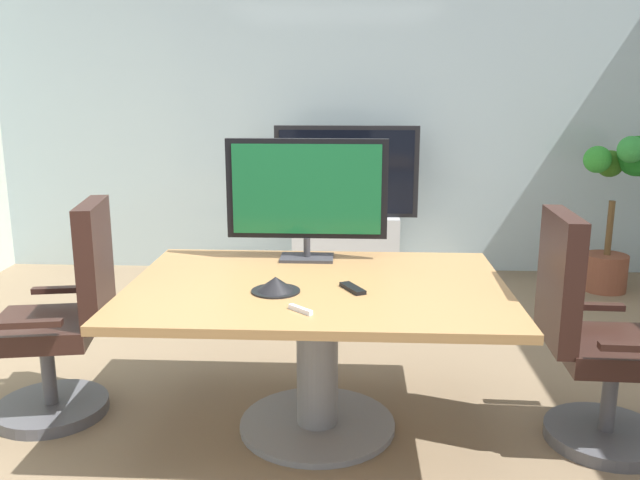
# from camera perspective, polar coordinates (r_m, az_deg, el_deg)

# --- Properties ---
(ground_plane) EXTENTS (7.18, 7.18, 0.00)m
(ground_plane) POSITION_cam_1_polar(r_m,az_deg,el_deg) (3.30, -1.64, -16.76)
(ground_plane) COLOR #7A664C
(wall_back_glass_partition) EXTENTS (5.96, 0.10, 2.79)m
(wall_back_glass_partition) POSITION_cam_1_polar(r_m,az_deg,el_deg) (5.94, 0.67, 10.77)
(wall_back_glass_partition) COLOR #9EB2B7
(wall_back_glass_partition) RESTS_ON ground
(conference_table) EXTENTS (1.75, 1.24, 0.74)m
(conference_table) POSITION_cam_1_polar(r_m,az_deg,el_deg) (3.18, -0.23, -7.00)
(conference_table) COLOR olive
(conference_table) RESTS_ON ground
(office_chair_left) EXTENTS (0.63, 0.61, 1.09)m
(office_chair_left) POSITION_cam_1_polar(r_m,az_deg,el_deg) (3.59, -20.98, -7.06)
(office_chair_left) COLOR #4C4C51
(office_chair_left) RESTS_ON ground
(office_chair_right) EXTENTS (0.60, 0.58, 1.09)m
(office_chair_right) POSITION_cam_1_polar(r_m,az_deg,el_deg) (3.34, 22.23, -8.68)
(office_chair_right) COLOR #4C4C51
(office_chair_right) RESTS_ON ground
(tv_monitor) EXTENTS (0.84, 0.18, 0.64)m
(tv_monitor) POSITION_cam_1_polar(r_m,az_deg,el_deg) (3.48, -1.14, 4.10)
(tv_monitor) COLOR #333338
(tv_monitor) RESTS_ON conference_table
(wall_display_unit) EXTENTS (1.20, 0.36, 1.31)m
(wall_display_unit) POSITION_cam_1_polar(r_m,az_deg,el_deg) (5.71, 2.22, 1.01)
(wall_display_unit) COLOR #B7BABC
(wall_display_unit) RESTS_ON ground
(potted_plant) EXTENTS (0.59, 0.47, 1.26)m
(potted_plant) POSITION_cam_1_polar(r_m,az_deg,el_deg) (5.81, 24.09, 3.09)
(potted_plant) COLOR brown
(potted_plant) RESTS_ON ground
(conference_phone) EXTENTS (0.22, 0.22, 0.07)m
(conference_phone) POSITION_cam_1_polar(r_m,az_deg,el_deg) (3.00, -3.80, -3.84)
(conference_phone) COLOR black
(conference_phone) RESTS_ON conference_table
(remote_control) EXTENTS (0.12, 0.17, 0.02)m
(remote_control) POSITION_cam_1_polar(r_m,az_deg,el_deg) (3.02, 2.80, -4.14)
(remote_control) COLOR black
(remote_control) RESTS_ON conference_table
(whiteboard_marker) EXTENTS (0.11, 0.10, 0.02)m
(whiteboard_marker) POSITION_cam_1_polar(r_m,az_deg,el_deg) (2.74, -1.68, -5.96)
(whiteboard_marker) COLOR silver
(whiteboard_marker) RESTS_ON conference_table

